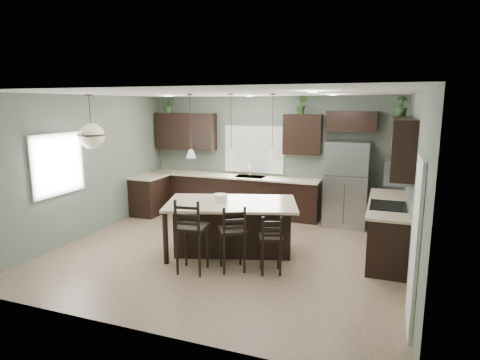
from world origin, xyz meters
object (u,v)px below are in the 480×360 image
(bar_stool_left, at_px, (192,235))
(bar_stool_center, at_px, (232,238))
(bar_stool_right, at_px, (271,244))
(plant_back_left, at_px, (169,106))
(kitchen_island, at_px, (232,227))
(serving_dish, at_px, (220,198))
(refrigerator, at_px, (346,184))

(bar_stool_left, relative_size, bar_stool_center, 1.11)
(bar_stool_right, bearing_deg, plant_back_left, 117.45)
(kitchen_island, distance_m, bar_stool_left, 1.05)
(serving_dish, height_order, bar_stool_right, serving_dish)
(bar_stool_left, distance_m, bar_stool_center, 0.64)
(plant_back_left, bearing_deg, serving_dish, -46.41)
(kitchen_island, height_order, bar_stool_left, bar_stool_left)
(refrigerator, bearing_deg, plant_back_left, 177.82)
(kitchen_island, relative_size, bar_stool_center, 2.08)
(bar_stool_right, height_order, plant_back_left, plant_back_left)
(bar_stool_center, height_order, bar_stool_right, bar_stool_center)
(bar_stool_right, xyz_separation_m, plant_back_left, (-3.58, 3.18, 2.10))
(bar_stool_left, relative_size, bar_stool_right, 1.26)
(bar_stool_left, distance_m, bar_stool_right, 1.24)
(refrigerator, distance_m, serving_dish, 3.11)
(bar_stool_left, height_order, bar_stool_right, bar_stool_left)
(kitchen_island, distance_m, plant_back_left, 4.27)
(serving_dish, xyz_separation_m, bar_stool_center, (0.49, -0.67, -0.45))
(bar_stool_left, bearing_deg, refrigerator, 53.22)
(kitchen_island, bearing_deg, bar_stool_center, -85.14)
(refrigerator, distance_m, plant_back_left, 4.72)
(bar_stool_center, xyz_separation_m, plant_back_left, (-2.98, 3.29, 2.04))
(bar_stool_center, xyz_separation_m, bar_stool_right, (0.60, 0.10, -0.06))
(refrigerator, height_order, bar_stool_left, refrigerator)
(bar_stool_center, bearing_deg, bar_stool_left, 173.62)
(refrigerator, distance_m, bar_stool_right, 3.16)
(bar_stool_right, distance_m, plant_back_left, 5.23)
(serving_dish, bearing_deg, plant_back_left, 133.59)
(bar_stool_left, height_order, bar_stool_center, bar_stool_left)
(serving_dish, height_order, plant_back_left, plant_back_left)
(serving_dish, bearing_deg, bar_stool_center, -53.78)
(bar_stool_left, xyz_separation_m, bar_stool_right, (1.18, 0.37, -0.12))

